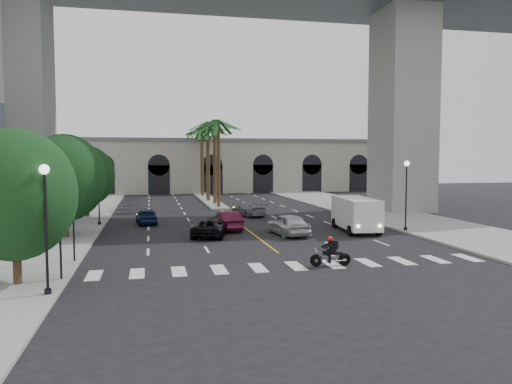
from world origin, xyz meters
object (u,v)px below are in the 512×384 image
object	(u,v)px
lamp_post_left_near	(46,218)
car_d	(249,209)
car_a	(288,224)
cargo_van	(356,213)
motorcycle_rider	(332,252)
lamp_post_left_far	(99,187)
traffic_signal_far	(73,216)
car_c	(211,227)
lamp_post_right	(406,189)
car_e	(147,216)
traffic_signal_near	(60,227)
car_b	(228,221)
pedestrian_b	(24,241)

from	to	relation	value
lamp_post_left_near	car_d	distance (m)	28.78
car_a	cargo_van	world-z (taller)	cargo_van
motorcycle_rider	lamp_post_left_far	bearing A→B (deg)	129.25
traffic_signal_far	motorcycle_rider	distance (m)	13.66
lamp_post_left_far	car_c	xyz separation A→B (m)	(8.24, -6.96, -2.56)
lamp_post_right	motorcycle_rider	size ratio (longest dim) A/B	2.47
car_a	car_e	bearing A→B (deg)	-47.63
traffic_signal_near	car_b	distance (m)	17.43
lamp_post_left_far	car_e	size ratio (longest dim) A/B	1.35
car_b	pedestrian_b	distance (m)	15.30
traffic_signal_far	car_e	distance (m)	15.65
lamp_post_left_near	cargo_van	bearing A→B (deg)	36.03
traffic_signal_near	traffic_signal_far	size ratio (longest dim) A/B	1.00
lamp_post_left_far	car_a	distance (m)	15.90
lamp_post_right	car_e	xyz separation A→B (m)	(-19.04, 8.60, -2.55)
lamp_post_left_far	car_b	bearing A→B (deg)	-22.99
lamp_post_right	traffic_signal_near	bearing A→B (deg)	-155.18
lamp_post_left_far	motorcycle_rider	size ratio (longest dim) A/B	2.47
lamp_post_left_far	pedestrian_b	xyz separation A→B (m)	(-2.77, -12.77, -2.19)
lamp_post_left_near	car_b	world-z (taller)	lamp_post_left_near
traffic_signal_near	car_a	world-z (taller)	traffic_signal_near
car_b	car_e	distance (m)	7.79
traffic_signal_near	cargo_van	distance (m)	22.36
pedestrian_b	motorcycle_rider	bearing A→B (deg)	5.23
lamp_post_left_near	car_a	bearing A→B (deg)	44.26
motorcycle_rider	car_c	bearing A→B (deg)	117.26
motorcycle_rider	cargo_van	size ratio (longest dim) A/B	0.35
lamp_post_left_near	car_a	size ratio (longest dim) A/B	1.16
lamp_post_right	car_d	bearing A→B (deg)	127.52
car_b	pedestrian_b	world-z (taller)	pedestrian_b
car_c	lamp_post_right	bearing A→B (deg)	-168.20
car_c	car_d	xyz separation A→B (m)	(5.02, 11.38, 0.01)
car_b	car_a	bearing A→B (deg)	134.63
lamp_post_left_far	car_c	bearing A→B (deg)	-40.19
lamp_post_right	pedestrian_b	bearing A→B (deg)	-169.44
lamp_post_right	car_b	size ratio (longest dim) A/B	1.22
lamp_post_left_near	lamp_post_left_far	size ratio (longest dim) A/B	1.00
traffic_signal_near	car_b	xyz separation A→B (m)	(9.80, 14.30, -1.79)
car_a	car_c	size ratio (longest dim) A/B	0.97
car_c	lamp_post_left_near	bearing A→B (deg)	75.46
car_d	lamp_post_left_far	bearing A→B (deg)	3.93
lamp_post_left_near	traffic_signal_far	distance (m)	6.54
lamp_post_left_near	car_d	xyz separation A→B (m)	(13.26, 25.42, -2.55)
lamp_post_left_near	lamp_post_left_far	world-z (taller)	same
traffic_signal_far	car_d	xyz separation A→B (m)	(13.16, 18.92, -1.84)
car_d	pedestrian_b	size ratio (longest dim) A/B	2.61
car_e	pedestrian_b	distance (m)	14.88
traffic_signal_far	car_d	world-z (taller)	traffic_signal_far
lamp_post_left_near	car_c	world-z (taller)	lamp_post_left_near
traffic_signal_near	cargo_van	size ratio (longest dim) A/B	0.59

